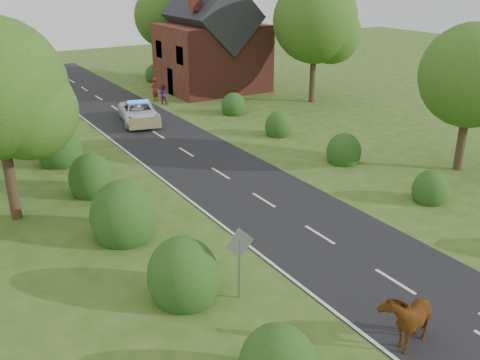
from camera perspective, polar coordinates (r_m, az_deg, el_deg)
ground at (r=19.26m, az=16.20°, el=-10.40°), size 120.00×120.00×0.00m
road at (r=30.17m, az=-4.92°, el=2.45°), size 6.00×70.00×0.02m
road_markings at (r=27.76m, az=-5.91°, el=0.69°), size 4.96×70.00×0.01m
hedgerow_left at (r=24.82m, az=-14.93°, el=-0.80°), size 2.75×50.41×3.00m
hedgerow_right at (r=30.53m, az=9.48°, el=3.53°), size 2.10×45.78×2.10m
tree_left_a at (r=23.02m, az=-23.92°, el=8.33°), size 5.74×5.60×8.38m
tree_right_a at (r=29.44m, az=23.92°, el=9.75°), size 5.33×5.20×7.56m
tree_right_b at (r=42.29m, az=8.48°, el=16.13°), size 6.56×6.40×9.40m
tree_right_c at (r=53.29m, az=-7.52°, el=16.68°), size 6.15×6.00×8.58m
road_sign at (r=16.87m, az=-0.07°, el=-7.78°), size 1.06×0.08×2.53m
house at (r=46.58m, az=-3.01°, el=14.18°), size 8.00×7.40×9.17m
cow at (r=16.28m, az=17.32°, el=-14.04°), size 2.25×1.58×1.44m
police_van at (r=37.35m, az=-10.73°, el=7.07°), size 3.39×5.47×1.55m
pedestrian_red at (r=43.35m, az=-9.10°, el=9.52°), size 0.81×0.74×1.86m
pedestrian_purple at (r=42.30m, az=-8.17°, el=9.04°), size 0.94×0.93×1.53m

